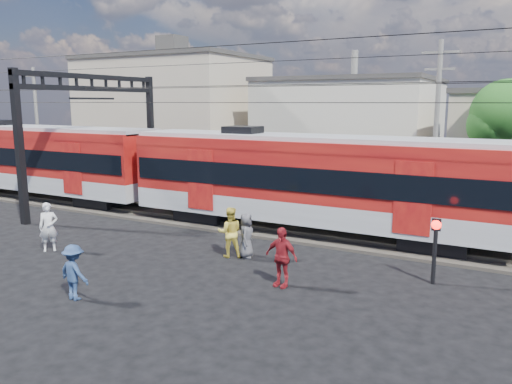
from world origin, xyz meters
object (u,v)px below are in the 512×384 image
at_px(commuter_train, 314,178).
at_px(crossing_signal, 435,239).
at_px(pedestrian_c, 74,272).
at_px(pedestrian_a, 49,227).

relative_size(commuter_train, crossing_signal, 24.40).
relative_size(pedestrian_c, crossing_signal, 0.78).
height_order(pedestrian_a, pedestrian_c, pedestrian_a).
bearing_deg(pedestrian_c, commuter_train, -104.61).
bearing_deg(crossing_signal, commuter_train, 145.76).
height_order(pedestrian_a, crossing_signal, crossing_signal).
bearing_deg(pedestrian_a, crossing_signal, -35.03).
bearing_deg(commuter_train, pedestrian_c, -108.99).
bearing_deg(commuter_train, crossing_signal, -34.24).
distance_m(pedestrian_a, crossing_signal, 13.68).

